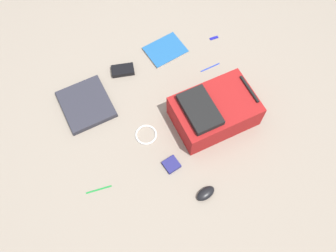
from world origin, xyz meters
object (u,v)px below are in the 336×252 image
(laptop, at_px, (86,104))
(pen_blue, at_px, (210,67))
(backpack, at_px, (214,111))
(usb_stick, at_px, (214,38))
(earbud_pouch, at_px, (171,164))
(power_brick, at_px, (123,70))
(computer_mouse, at_px, (205,194))
(cable_coil, at_px, (146,135))
(book_blue, at_px, (165,50))
(pen_black, at_px, (99,189))

(laptop, height_order, pen_blue, laptop)
(backpack, height_order, usb_stick, backpack)
(backpack, distance_m, earbud_pouch, 0.39)
(power_brick, height_order, usb_stick, power_brick)
(power_brick, xyz_separation_m, earbud_pouch, (0.69, 0.02, -0.00))
(computer_mouse, xyz_separation_m, earbud_pouch, (-0.22, -0.09, -0.01))
(power_brick, bearing_deg, cable_coil, -4.83)
(power_brick, height_order, earbud_pouch, power_brick)
(computer_mouse, distance_m, power_brick, 0.92)
(backpack, bearing_deg, book_blue, -175.34)
(laptop, height_order, cable_coil, laptop)
(pen_black, bearing_deg, backpack, 99.77)
(cable_coil, height_order, power_brick, power_brick)
(backpack, height_order, power_brick, backpack)
(earbud_pouch, xyz_separation_m, usb_stick, (-0.69, 0.63, -0.01))
(computer_mouse, bearing_deg, earbud_pouch, -170.08)
(laptop, bearing_deg, backpack, 58.81)
(pen_blue, height_order, usb_stick, same)
(backpack, distance_m, book_blue, 0.57)
(book_blue, xyz_separation_m, pen_black, (0.69, -0.70, -0.00))
(cable_coil, height_order, earbud_pouch, earbud_pouch)
(usb_stick, bearing_deg, backpack, -28.81)
(laptop, distance_m, power_brick, 0.32)
(backpack, xyz_separation_m, usb_stick, (-0.52, 0.29, -0.09))
(pen_black, bearing_deg, book_blue, 134.54)
(earbud_pouch, bearing_deg, laptop, -151.25)
(computer_mouse, height_order, usb_stick, computer_mouse)
(book_blue, xyz_separation_m, cable_coil, (0.50, -0.35, -0.00))
(earbud_pouch, bearing_deg, pen_black, -94.97)
(pen_black, bearing_deg, pen_blue, 116.68)
(backpack, relative_size, computer_mouse, 4.27)
(computer_mouse, height_order, pen_blue, computer_mouse)
(cable_coil, distance_m, pen_black, 0.40)
(computer_mouse, distance_m, earbud_pouch, 0.24)
(power_brick, bearing_deg, laptop, -64.68)
(cable_coil, bearing_deg, book_blue, 145.26)
(pen_blue, bearing_deg, cable_coil, -64.33)
(backpack, xyz_separation_m, cable_coil, (-0.06, -0.39, -0.09))
(cable_coil, height_order, pen_black, cable_coil)
(usb_stick, bearing_deg, pen_blue, -33.67)
(power_brick, xyz_separation_m, pen_blue, (0.20, 0.51, -0.01))
(usb_stick, bearing_deg, laptop, -81.76)
(backpack, bearing_deg, earbud_pouch, -64.03)
(earbud_pouch, bearing_deg, book_blue, 158.11)
(pen_black, bearing_deg, laptop, 168.31)
(book_blue, height_order, pen_black, book_blue)
(computer_mouse, bearing_deg, cable_coil, -174.41)
(pen_blue, xyz_separation_m, earbud_pouch, (0.49, -0.50, 0.01))
(power_brick, bearing_deg, pen_black, -31.12)
(cable_coil, relative_size, pen_blue, 0.92)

